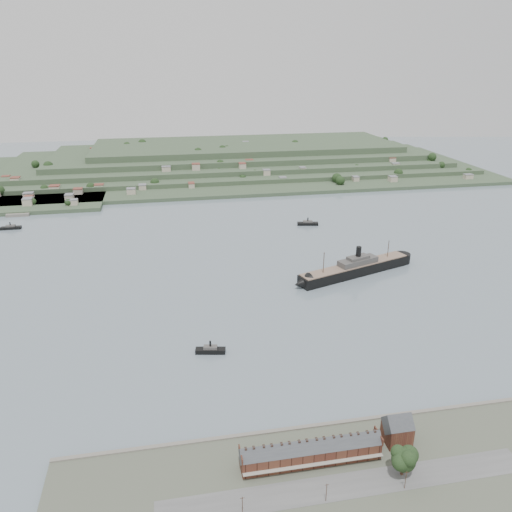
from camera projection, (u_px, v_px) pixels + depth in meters
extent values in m
plane|color=slate|center=(256.00, 285.00, 350.08)|extent=(1400.00, 1400.00, 0.00)
cube|color=#4C5142|center=(353.00, 501.00, 178.15)|extent=(220.00, 80.00, 2.00)
cube|color=slate|center=(320.00, 427.00, 213.63)|extent=(220.00, 2.00, 2.60)
cube|color=#595959|center=(348.00, 486.00, 183.23)|extent=(140.00, 12.00, 0.10)
cube|color=#4A241A|center=(311.00, 454.00, 193.01)|extent=(55.00, 8.00, 7.00)
cube|color=#3A3D42|center=(311.00, 447.00, 191.71)|extent=(55.60, 8.15, 8.15)
cube|color=#9E9A8C|center=(314.00, 465.00, 188.81)|extent=(55.00, 1.60, 0.25)
cube|color=#4A241A|center=(241.00, 455.00, 186.60)|extent=(0.50, 8.40, 3.00)
cube|color=#4A241A|center=(379.00, 436.00, 196.08)|extent=(0.50, 8.40, 3.00)
cube|color=#2F201A|center=(255.00, 450.00, 187.03)|extent=(0.90, 1.40, 3.20)
cube|color=#2F201A|center=(269.00, 448.00, 187.98)|extent=(0.90, 1.40, 3.20)
cube|color=#2F201A|center=(305.00, 443.00, 190.35)|extent=(0.90, 1.40, 3.20)
cube|color=#2F201A|center=(318.00, 441.00, 191.29)|extent=(0.90, 1.40, 3.20)
cube|color=#2F201A|center=(352.00, 437.00, 193.66)|extent=(0.90, 1.40, 3.20)
cube|color=#2F201A|center=(366.00, 435.00, 194.61)|extent=(0.90, 1.40, 3.20)
cube|color=#4A241A|center=(397.00, 433.00, 202.75)|extent=(10.00, 10.00, 9.00)
cube|color=#3A3D42|center=(398.00, 424.00, 201.08)|extent=(10.40, 10.18, 10.18)
cube|color=#384C32|center=(207.00, 173.00, 677.87)|extent=(760.00, 260.00, 4.00)
cube|color=#384C32|center=(219.00, 166.00, 702.46)|extent=(680.00, 220.00, 5.00)
cube|color=#384C32|center=(228.00, 159.00, 716.70)|extent=(600.00, 200.00, 6.00)
cube|color=#384C32|center=(237.00, 153.00, 730.56)|extent=(520.00, 180.00, 7.00)
cube|color=#384C32|center=(245.00, 145.00, 744.05)|extent=(440.00, 160.00, 8.00)
cube|color=#384C32|center=(33.00, 202.00, 543.03)|extent=(150.00, 90.00, 4.00)
cube|color=slate|center=(19.00, 214.00, 504.06)|extent=(22.00, 14.00, 2.80)
cube|color=black|center=(355.00, 270.00, 365.25)|extent=(92.85, 42.48, 7.30)
cone|color=black|center=(302.00, 283.00, 343.62)|extent=(15.92, 15.92, 12.52)
cylinder|color=black|center=(402.00, 258.00, 386.88)|extent=(12.52, 12.52, 7.30)
cube|color=#7D6553|center=(355.00, 265.00, 363.78)|extent=(90.54, 40.81, 0.63)
cube|color=#484542|center=(358.00, 261.00, 363.89)|extent=(32.65, 19.09, 4.17)
cube|color=#484542|center=(358.00, 258.00, 362.84)|extent=(18.16, 12.35, 2.61)
cylinder|color=black|center=(359.00, 253.00, 361.37)|extent=(3.76, 3.76, 9.39)
cylinder|color=#422C1E|center=(324.00, 264.00, 347.73)|extent=(0.52, 0.52, 16.69)
cylinder|color=#422C1E|center=(388.00, 250.00, 375.99)|extent=(0.52, 0.52, 14.61)
cube|color=black|center=(211.00, 351.00, 268.89)|extent=(16.68, 7.24, 2.59)
cube|color=#484542|center=(210.00, 348.00, 268.17)|extent=(7.79, 4.74, 1.94)
cylinder|color=black|center=(210.00, 344.00, 267.37)|extent=(1.08, 1.08, 3.77)
cube|color=black|center=(11.00, 228.00, 462.53)|extent=(18.28, 5.46, 2.42)
cube|color=#484542|center=(10.00, 226.00, 461.86)|extent=(8.27, 4.22, 1.82)
cylinder|color=black|center=(10.00, 224.00, 461.11)|extent=(1.01, 1.01, 3.53)
cube|color=black|center=(308.00, 224.00, 473.81)|extent=(20.33, 8.96, 2.62)
cube|color=#484542|center=(308.00, 222.00, 473.08)|extent=(9.50, 5.91, 1.97)
cylinder|color=black|center=(308.00, 220.00, 472.27)|extent=(1.09, 1.09, 3.82)
cylinder|color=#422C1E|center=(402.00, 469.00, 187.33)|extent=(1.22, 1.22, 5.08)
sphere|color=black|center=(404.00, 460.00, 185.64)|extent=(9.15, 9.15, 9.15)
sphere|color=black|center=(409.00, 455.00, 186.62)|extent=(7.12, 7.12, 7.12)
sphere|color=black|center=(401.00, 462.00, 183.70)|extent=(6.51, 6.51, 6.51)
sphere|color=black|center=(409.00, 459.00, 182.74)|extent=(6.10, 6.10, 6.10)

